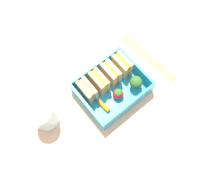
% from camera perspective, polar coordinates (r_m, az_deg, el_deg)
% --- Properties ---
extents(ground_plane, '(1.20, 1.20, 0.02)m').
position_cam_1_polar(ground_plane, '(0.61, 0.00, -1.27)').
color(ground_plane, '#E4B092').
extents(bento_tray, '(0.17, 0.14, 0.01)m').
position_cam_1_polar(bento_tray, '(0.59, 0.00, -0.74)').
color(bento_tray, '#259AC9').
rests_on(bento_tray, ground_plane).
extents(bento_rim, '(0.17, 0.14, 0.04)m').
position_cam_1_polar(bento_rim, '(0.57, 0.00, 0.18)').
color(bento_rim, '#259AC9').
rests_on(bento_rim, bento_tray).
extents(sandwich_left, '(0.03, 0.06, 0.06)m').
position_cam_1_polar(sandwich_left, '(0.56, -6.40, -0.97)').
color(sandwich_left, tan).
rests_on(sandwich_left, bento_tray).
extents(sandwich_center_left, '(0.03, 0.06, 0.06)m').
position_cam_1_polar(sandwich_center_left, '(0.57, -3.30, 1.35)').
color(sandwich_center_left, tan).
rests_on(sandwich_center_left, bento_tray).
extents(sandwich_center, '(0.03, 0.06, 0.06)m').
position_cam_1_polar(sandwich_center, '(0.58, -0.29, 3.60)').
color(sandwich_center, '#D7B689').
rests_on(sandwich_center, bento_tray).
extents(sandwich_center_right, '(0.03, 0.06, 0.06)m').
position_cam_1_polar(sandwich_center_right, '(0.59, 2.63, 5.77)').
color(sandwich_center_right, '#DFC17A').
rests_on(sandwich_center_right, bento_tray).
extents(carrot_stick_far_left, '(0.02, 0.04, 0.01)m').
position_cam_1_polar(carrot_stick_far_left, '(0.57, -2.10, -5.02)').
color(carrot_stick_far_left, orange).
rests_on(carrot_stick_far_left, bento_tray).
extents(strawberry_far_left, '(0.03, 0.03, 0.03)m').
position_cam_1_polar(strawberry_far_left, '(0.57, 1.34, -2.02)').
color(strawberry_far_left, red).
rests_on(strawberry_far_left, bento_tray).
extents(broccoli_floret, '(0.03, 0.03, 0.04)m').
position_cam_1_polar(broccoli_floret, '(0.57, 6.29, 1.21)').
color(broccoli_floret, '#98CD5D').
rests_on(broccoli_floret, bento_tray).
extents(chopstick_pair, '(0.04, 0.21, 0.01)m').
position_cam_1_polar(chopstick_pair, '(0.65, 9.42, 7.78)').
color(chopstick_pair, tan).
rests_on(chopstick_pair, ground_plane).
extents(drinking_glass, '(0.06, 0.06, 0.08)m').
position_cam_1_polar(drinking_glass, '(0.56, -17.40, -7.42)').
color(drinking_glass, silver).
rests_on(drinking_glass, ground_plane).
extents(folded_napkin, '(0.13, 0.12, 0.00)m').
position_cam_1_polar(folded_napkin, '(0.58, 11.27, -11.70)').
color(folded_napkin, silver).
rests_on(folded_napkin, ground_plane).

